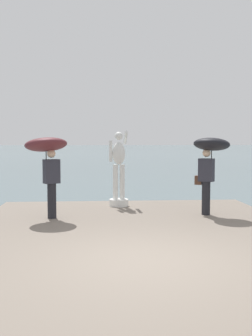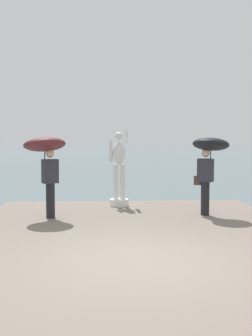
% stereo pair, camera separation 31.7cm
% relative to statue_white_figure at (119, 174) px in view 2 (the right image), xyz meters
% --- Properties ---
extents(ground_plane, '(400.00, 400.00, 0.00)m').
position_rel_statue_white_figure_xyz_m(ground_plane, '(0.20, 34.54, -1.35)').
color(ground_plane, slate).
extents(pier, '(7.46, 9.50, 0.40)m').
position_rel_statue_white_figure_xyz_m(pier, '(0.20, -3.71, -1.15)').
color(pier, slate).
rests_on(pier, ground).
extents(statue_white_figure, '(0.57, 0.85, 2.24)m').
position_rel_statue_white_figure_xyz_m(statue_white_figure, '(0.00, 0.00, 0.00)').
color(statue_white_figure, white).
rests_on(statue_white_figure, pier).
extents(onlooker_left, '(1.43, 1.44, 2.09)m').
position_rel_statue_white_figure_xyz_m(onlooker_left, '(-1.87, -1.79, 0.67)').
color(onlooker_left, black).
rests_on(onlooker_left, pier).
extents(onlooker_right, '(1.32, 1.33, 2.08)m').
position_rel_statue_white_figure_xyz_m(onlooker_right, '(2.29, -1.60, 0.63)').
color(onlooker_right, black).
rests_on(onlooker_right, pier).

